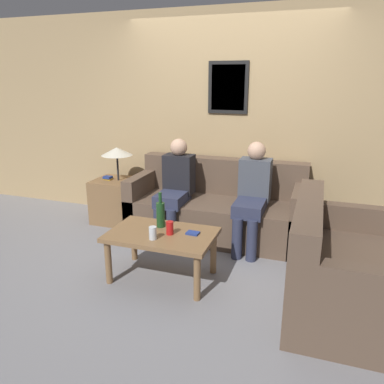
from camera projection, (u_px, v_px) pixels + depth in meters
name	position (u px, v px, depth m)	size (l,w,h in m)	color
ground_plane	(204.00, 251.00, 4.09)	(16.00, 16.00, 0.00)	gray
wall_back	(228.00, 121.00, 4.56)	(9.00, 0.08, 2.60)	tan
couch_main	(217.00, 209.00, 4.44)	(2.02, 0.83, 0.88)	brown
couch_side	(338.00, 271.00, 3.02)	(0.83, 1.40, 0.88)	brown
coffee_table	(162.00, 239.00, 3.43)	(0.97, 0.62, 0.46)	olive
side_table_with_lamp	(116.00, 196.00, 4.85)	(0.51, 0.51, 0.98)	olive
wine_bottle	(161.00, 214.00, 3.51)	(0.08, 0.08, 0.34)	#19421E
drinking_glass	(153.00, 233.00, 3.26)	(0.07, 0.07, 0.11)	silver
book_stack	(193.00, 233.00, 3.38)	(0.12, 0.09, 0.02)	navy
soda_can	(170.00, 228.00, 3.36)	(0.07, 0.07, 0.12)	red
person_left	(175.00, 185.00, 4.31)	(0.34, 0.61, 1.14)	#2D334C
person_right	(252.00, 192.00, 4.04)	(0.34, 0.66, 1.15)	#2D334C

